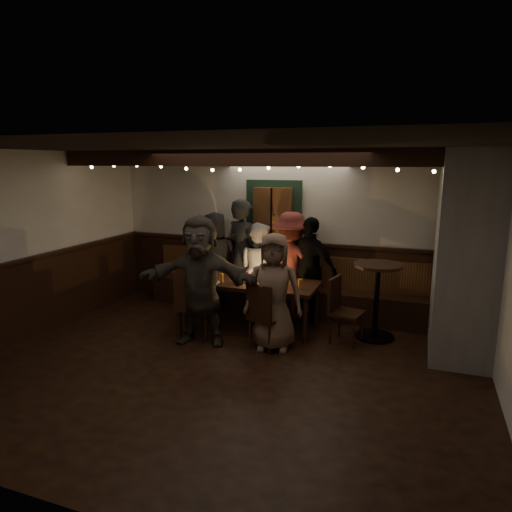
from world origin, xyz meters
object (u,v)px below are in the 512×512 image
at_px(person_a, 215,260).
at_px(person_f, 200,280).
at_px(chair_near_right, 264,313).
at_px(person_e, 310,269).
at_px(person_d, 291,265).
at_px(person_c, 259,269).
at_px(person_b, 243,255).
at_px(high_top, 377,291).
at_px(dining_table, 251,285).
at_px(chair_near_left, 192,301).
at_px(person_g, 273,292).
at_px(chair_end, 341,306).

distance_m(person_a, person_f, 1.55).
height_order(chair_near_right, person_e, person_e).
bearing_deg(person_f, person_d, 51.56).
relative_size(chair_near_right, person_d, 0.54).
xyz_separation_m(person_c, person_e, (0.85, -0.02, 0.06)).
bearing_deg(person_e, person_b, 18.80).
distance_m(high_top, person_a, 2.74).
bearing_deg(dining_table, person_f, -118.69).
relative_size(person_d, person_f, 0.96).
bearing_deg(person_c, chair_near_left, 95.43).
bearing_deg(person_g, person_b, 114.15).
bearing_deg(chair_end, person_a, 161.14).
bearing_deg(person_d, dining_table, 65.94).
height_order(person_c, person_g, person_g).
distance_m(chair_near_left, chair_end, 2.05).
bearing_deg(person_f, person_a, 98.75).
distance_m(person_b, person_g, 1.71).
height_order(chair_near_left, high_top, high_top).
relative_size(person_c, person_f, 0.85).
height_order(dining_table, person_a, person_a).
bearing_deg(person_f, high_top, 15.10).
bearing_deg(chair_near_right, person_c, 112.16).
bearing_deg(person_f, chair_near_left, 162.65).
distance_m(dining_table, chair_near_left, 0.97).
height_order(person_a, person_c, person_a).
xyz_separation_m(dining_table, person_d, (0.41, 0.70, 0.19)).
distance_m(chair_near_right, person_c, 1.52).
distance_m(high_top, person_g, 1.51).
distance_m(person_d, person_g, 1.37).
bearing_deg(chair_near_left, person_c, 71.55).
bearing_deg(person_b, person_c, -170.01).
bearing_deg(person_b, person_f, 114.25).
distance_m(chair_near_right, person_b, 1.76).
bearing_deg(chair_near_left, chair_near_right, 1.68).
bearing_deg(person_g, person_e, 70.76).
relative_size(chair_end, person_c, 0.60).
bearing_deg(person_a, person_c, 153.16).
bearing_deg(chair_end, chair_near_right, -144.16).
relative_size(chair_near_right, person_g, 0.58).
relative_size(chair_end, person_e, 0.56).
distance_m(person_e, person_f, 1.85).
distance_m(person_f, person_g, 1.01).
relative_size(high_top, person_e, 0.66).
height_order(dining_table, chair_near_left, chair_near_left).
bearing_deg(chair_near_right, dining_table, 121.62).
distance_m(dining_table, person_d, 0.83).
xyz_separation_m(chair_near_left, high_top, (2.37, 0.97, 0.10)).
bearing_deg(chair_near_left, person_e, 46.57).
distance_m(chair_end, person_c, 1.65).
bearing_deg(high_top, dining_table, -173.46).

